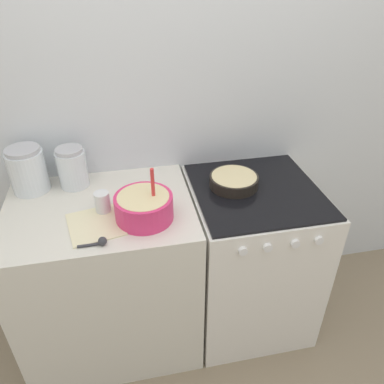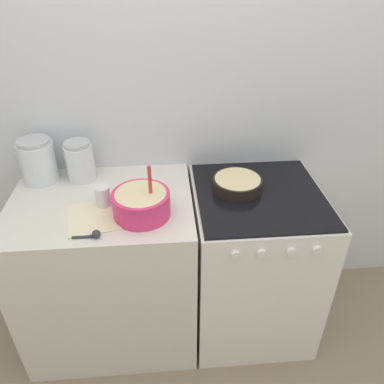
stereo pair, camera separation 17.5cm
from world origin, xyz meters
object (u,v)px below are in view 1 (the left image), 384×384
(mixing_bowl, at_px, (144,206))
(storage_jar_middle, at_px, (73,170))
(tin_can, at_px, (102,202))
(storage_jar_left, at_px, (28,173))
(baking_pan, at_px, (234,181))
(stove, at_px, (249,256))

(mixing_bowl, relative_size, storage_jar_middle, 1.25)
(tin_can, bearing_deg, storage_jar_middle, 117.94)
(mixing_bowl, xyz_separation_m, tin_can, (-0.18, 0.09, -0.02))
(storage_jar_left, bearing_deg, storage_jar_middle, 0.00)
(baking_pan, bearing_deg, storage_jar_middle, 167.77)
(tin_can, bearing_deg, baking_pan, 8.17)
(storage_jar_left, distance_m, storage_jar_middle, 0.21)
(storage_jar_left, xyz_separation_m, storage_jar_middle, (0.21, 0.00, -0.01))
(mixing_bowl, height_order, baking_pan, mixing_bowl)
(baking_pan, distance_m, storage_jar_middle, 0.80)
(mixing_bowl, height_order, storage_jar_middle, mixing_bowl)
(storage_jar_left, distance_m, tin_can, 0.44)
(stove, distance_m, tin_can, 0.90)
(baking_pan, height_order, tin_can, tin_can)
(tin_can, bearing_deg, mixing_bowl, -25.80)
(storage_jar_middle, bearing_deg, stove, -14.13)
(mixing_bowl, bearing_deg, stove, 12.43)
(storage_jar_middle, bearing_deg, baking_pan, -12.23)
(stove, bearing_deg, baking_pan, 152.75)
(storage_jar_middle, bearing_deg, mixing_bowl, -47.65)
(baking_pan, xyz_separation_m, storage_jar_middle, (-0.78, 0.17, 0.06))
(stove, height_order, baking_pan, baking_pan)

